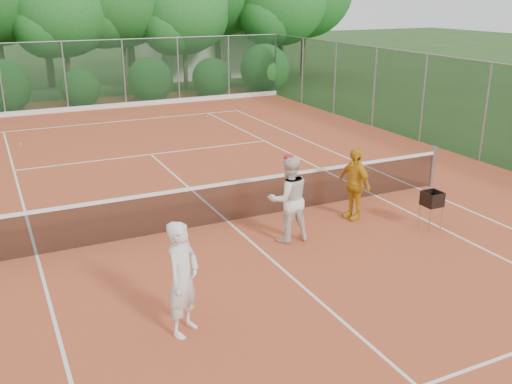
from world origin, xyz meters
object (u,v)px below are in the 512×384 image
player_white (183,279)px  player_center_grp (288,199)px  ball_hopper (432,200)px  player_yellow (354,184)px

player_white → player_center_grp: bearing=-3.5°
player_center_grp → ball_hopper: 3.23m
player_white → player_yellow: bearing=-11.7°
player_yellow → ball_hopper: bearing=35.3°
player_white → ball_hopper: bearing=-26.9°
player_white → ball_hopper: size_ratio=2.12×
player_yellow → ball_hopper: size_ratio=1.94×
player_center_grp → player_yellow: 2.01m
player_white → player_yellow: size_ratio=1.09×
player_white → ball_hopper: player_white is taller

